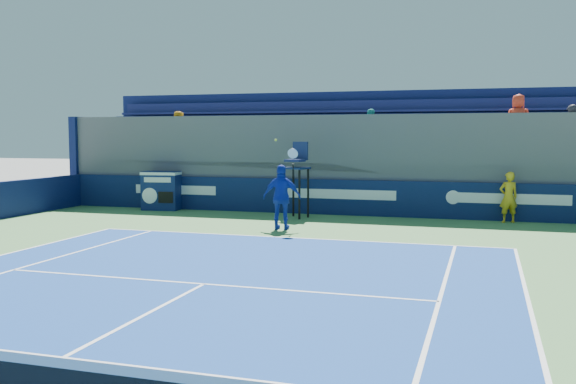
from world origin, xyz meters
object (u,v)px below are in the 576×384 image
(ball_person, at_px, (509,197))
(match_clock, at_px, (161,190))
(tennis_player, at_px, (282,197))
(umpire_chair, at_px, (297,171))

(ball_person, relative_size, match_clock, 1.12)
(tennis_player, bearing_deg, match_clock, 149.19)
(ball_person, xyz_separation_m, tennis_player, (-6.19, -3.45, 0.14))
(tennis_player, bearing_deg, ball_person, 29.16)
(match_clock, height_order, umpire_chair, umpire_chair)
(umpire_chair, xyz_separation_m, tennis_player, (0.35, -2.67, -0.59))
(umpire_chair, height_order, tennis_player, tennis_player)
(match_clock, relative_size, umpire_chair, 0.56)
(ball_person, relative_size, umpire_chair, 0.63)
(ball_person, xyz_separation_m, umpire_chair, (-6.54, -0.78, 0.73))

